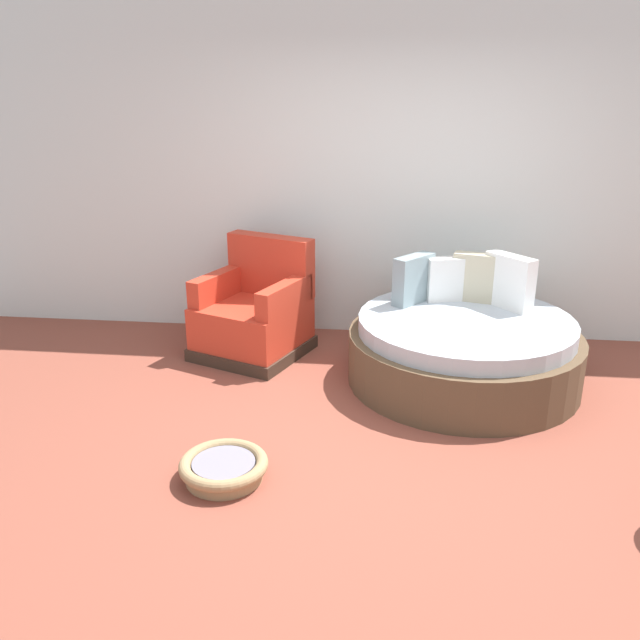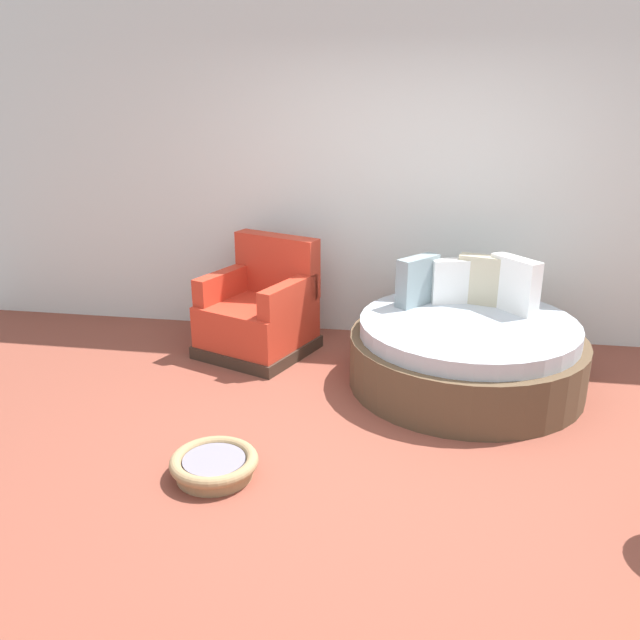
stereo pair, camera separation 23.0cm
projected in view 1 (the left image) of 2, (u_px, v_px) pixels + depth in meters
name	position (u px, v px, depth m)	size (l,w,h in m)	color
ground_plane	(385.00, 459.00, 4.00)	(8.00, 8.00, 0.02)	brown
back_wall	(396.00, 167.00, 5.55)	(8.00, 0.12, 2.92)	silver
round_daybed	(464.00, 347.00, 4.94)	(1.72, 1.72, 0.92)	brown
red_armchair	(255.00, 314.00, 5.44)	(1.04, 1.04, 0.94)	#38281E
pet_basket	(224.00, 468.00, 3.76)	(0.51, 0.51, 0.13)	#9E7F56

